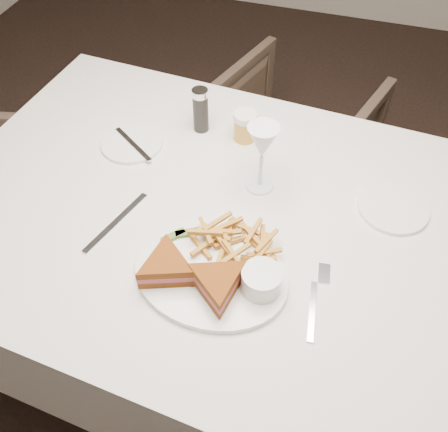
% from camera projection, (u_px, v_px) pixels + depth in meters
% --- Properties ---
extents(ground, '(5.00, 5.00, 0.00)m').
position_uv_depth(ground, '(332.00, 382.00, 1.65)').
color(ground, black).
rests_on(ground, ground).
extents(table, '(1.44, 1.02, 0.75)m').
position_uv_depth(table, '(229.00, 302.00, 1.41)').
color(table, silver).
rests_on(table, ground).
extents(chair_far, '(0.71, 0.68, 0.59)m').
position_uv_depth(chair_far, '(290.00, 136.00, 2.02)').
color(chair_far, '#48382C').
rests_on(chair_far, ground).
extents(table_setting, '(0.82, 0.65, 0.18)m').
position_uv_depth(table_setting, '(227.00, 228.00, 1.06)').
color(table_setting, white).
rests_on(table_setting, table).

